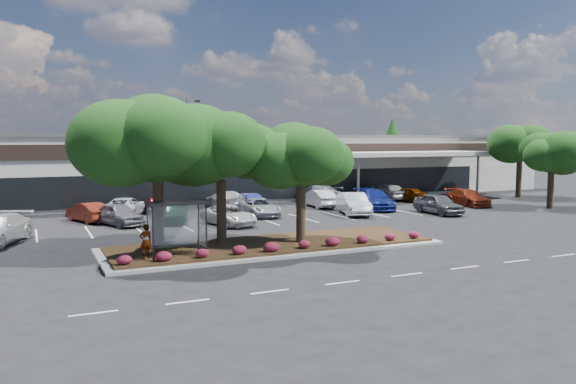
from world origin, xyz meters
name	(u,v)px	position (x,y,z in m)	size (l,w,h in m)	color
ground	(343,259)	(0.00, 0.00, 0.00)	(160.00, 160.00, 0.00)	black
retail_store	(176,165)	(0.06, 33.91, 3.15)	(80.40, 25.20, 6.25)	white
landscape_island	(273,245)	(-2.00, 4.00, 0.12)	(18.00, 6.00, 0.26)	#A2A39E
lane_markings	(260,228)	(-0.14, 10.42, 0.01)	(33.12, 20.06, 0.01)	silver
shrub_row	(290,245)	(-2.00, 1.90, 0.51)	(17.00, 0.80, 0.50)	maroon
bus_shelter	(176,213)	(-7.50, 2.95, 2.31)	(2.75, 1.55, 2.59)	black
island_tree_west	(158,172)	(-8.00, 4.50, 4.21)	(7.20, 7.20, 7.89)	black
island_tree_mid	(221,175)	(-4.50, 5.20, 3.92)	(6.60, 6.60, 7.32)	black
island_tree_east	(301,182)	(-0.50, 3.70, 3.51)	(5.80, 5.80, 6.50)	black
tree_east_near	(551,170)	(26.00, 10.00, 3.25)	(5.60, 5.60, 6.51)	black
tree_east_far	(520,159)	(31.00, 18.00, 3.81)	(6.40, 6.40, 7.62)	black
conifer_north_east	(392,148)	(34.00, 44.00, 4.50)	(3.96, 3.96, 9.00)	black
person_waiting	(146,241)	(-8.97, 2.82, 1.07)	(0.59, 0.39, 1.62)	#594C47
light_pole	(189,158)	(-0.66, 26.18, 4.17)	(1.39, 0.83, 9.43)	#A2A39E
car_1	(119,214)	(-8.37, 15.62, 0.76)	(1.79, 4.46, 1.52)	slate
car_2	(175,212)	(-4.60, 15.33, 0.72)	(1.71, 4.24, 1.44)	#174225
car_3	(229,215)	(-1.57, 12.59, 0.66)	(2.19, 4.76, 1.32)	silver
car_4	(260,207)	(2.02, 15.90, 0.67)	(2.21, 4.80, 1.33)	#989DA4
car_5	(354,204)	(8.93, 13.63, 0.84)	(1.78, 5.10, 1.68)	#B2B8BE
car_6	(374,199)	(12.24, 15.81, 0.82)	(2.29, 5.62, 1.63)	navy
car_7	(438,204)	(15.13, 11.15, 0.80)	(1.88, 4.67, 1.59)	#4E4E54
car_8	(468,198)	(21.18, 14.47, 0.70)	(1.97, 4.84, 1.40)	maroon
car_9	(88,212)	(-10.10, 18.22, 0.69)	(1.45, 4.17, 1.37)	maroon
car_10	(155,204)	(-4.74, 21.28, 0.66)	(1.56, 3.88, 1.32)	maroon
car_11	(125,207)	(-7.26, 20.07, 0.72)	(2.39, 5.19, 1.44)	silver
car_12	(225,200)	(1.05, 21.18, 0.76)	(2.14, 5.25, 1.52)	#BDBDBD
car_13	(247,201)	(2.60, 20.23, 0.68)	(1.43, 4.11, 1.36)	navy
car_14	(316,194)	(10.31, 22.45, 0.81)	(2.26, 5.56, 1.61)	silver
car_15	(319,199)	(8.75, 18.91, 0.75)	(1.58, 4.53, 1.49)	silver
car_16	(388,192)	(17.54, 21.37, 0.80)	(1.89, 4.70, 1.60)	#B3B3B3
car_17	(406,194)	(18.30, 19.49, 0.68)	(1.61, 4.00, 1.36)	#652303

